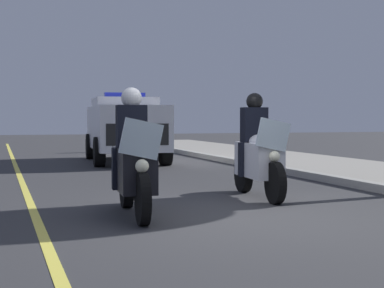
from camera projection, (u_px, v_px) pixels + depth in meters
ground_plane at (227, 216)px, 7.89m from camera, size 80.00×80.00×0.00m
lane_stripe_center at (39, 226)px, 7.14m from camera, size 48.00×0.12×0.01m
police_motorcycle_lead_left at (134, 163)px, 7.94m from camera, size 2.14×0.62×1.72m
police_motorcycle_lead_right at (258, 155)px, 9.73m from camera, size 2.14×0.62×1.72m
police_suv at (125, 126)px, 17.60m from camera, size 5.03×2.37×2.05m
cyclist_background at (134, 130)px, 23.13m from camera, size 1.76×0.34×1.69m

